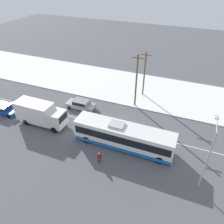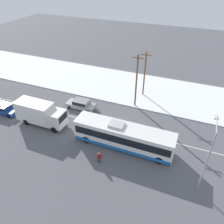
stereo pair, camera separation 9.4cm
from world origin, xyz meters
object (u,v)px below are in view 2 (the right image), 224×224
(city_bus, at_px, (123,136))
(pedestrian_at_stop, at_px, (99,157))
(box_truck, at_px, (40,113))
(parked_car_near_truck, at_px, (3,108))
(utility_pole_snowlot, at_px, (145,73))
(sedan_car, at_px, (81,104))
(utility_pole_roadside, at_px, (136,81))
(streetlamp, at_px, (209,151))

(city_bus, xyz_separation_m, pedestrian_at_stop, (-1.58, -3.57, -0.60))
(box_truck, distance_m, pedestrian_at_stop, 11.12)
(city_bus, relative_size, parked_car_near_truck, 2.62)
(pedestrian_at_stop, bearing_deg, utility_pole_snowlot, 88.48)
(box_truck, distance_m, utility_pole_snowlot, 17.16)
(city_bus, bearing_deg, utility_pole_snowlot, 94.98)
(sedan_car, relative_size, utility_pole_roadside, 0.54)
(sedan_car, xyz_separation_m, utility_pole_snowlot, (7.68, 7.61, 3.13))
(utility_pole_roadside, bearing_deg, sedan_car, -152.78)
(box_truck, relative_size, utility_pole_roadside, 0.85)
(box_truck, relative_size, streetlamp, 0.97)
(parked_car_near_truck, bearing_deg, sedan_car, 27.85)
(box_truck, bearing_deg, parked_car_near_truck, 179.38)
(parked_car_near_truck, bearing_deg, streetlamp, -5.00)
(city_bus, relative_size, utility_pole_snowlot, 1.62)
(pedestrian_at_stop, distance_m, utility_pole_roadside, 13.28)
(streetlamp, bearing_deg, parked_car_near_truck, 175.00)
(city_bus, xyz_separation_m, streetlamp, (8.95, -2.37, 3.11))
(city_bus, relative_size, box_truck, 1.71)
(city_bus, bearing_deg, utility_pole_roadside, 98.48)
(pedestrian_at_stop, xyz_separation_m, streetlamp, (10.53, 1.20, 3.71))
(city_bus, relative_size, utility_pole_roadside, 1.46)
(parked_car_near_truck, distance_m, utility_pole_snowlot, 22.28)
(city_bus, xyz_separation_m, utility_pole_roadside, (-1.38, 9.27, 2.78))
(city_bus, distance_m, streetlamp, 9.77)
(pedestrian_at_stop, distance_m, utility_pole_snowlot, 16.89)
(city_bus, distance_m, utility_pole_snowlot, 13.31)
(city_bus, height_order, box_truck, box_truck)
(sedan_car, relative_size, utility_pole_snowlot, 0.60)
(city_bus, relative_size, streetlamp, 1.66)
(sedan_car, xyz_separation_m, parked_car_near_truck, (-10.15, -5.36, -0.01))
(utility_pole_roadside, relative_size, utility_pole_snowlot, 1.11)
(utility_pole_roadside, distance_m, utility_pole_snowlot, 3.82)
(parked_car_near_truck, bearing_deg, city_bus, -0.23)
(utility_pole_roadside, bearing_deg, utility_pole_snowlot, 86.33)
(box_truck, xyz_separation_m, streetlamp, (21.02, -2.37, 2.90))
(pedestrian_at_stop, height_order, utility_pole_roadside, utility_pole_roadside)
(pedestrian_at_stop, bearing_deg, parked_car_near_truck, 168.16)
(parked_car_near_truck, xyz_separation_m, utility_pole_roadside, (17.59, 9.19, 3.56))
(parked_car_near_truck, bearing_deg, utility_pole_snowlot, 36.04)
(sedan_car, relative_size, pedestrian_at_stop, 2.86)
(sedan_car, height_order, streetlamp, streetlamp)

